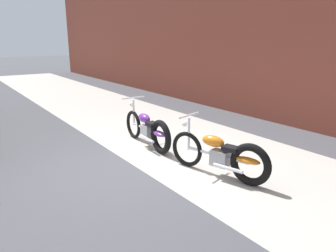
# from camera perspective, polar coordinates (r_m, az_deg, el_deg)

# --- Properties ---
(ground_plane) EXTENTS (80.00, 80.00, 0.00)m
(ground_plane) POSITION_cam_1_polar(r_m,az_deg,el_deg) (6.28, -6.00, -7.03)
(ground_plane) COLOR #47474C
(sidewalk_slab) EXTENTS (36.00, 3.50, 0.01)m
(sidewalk_slab) POSITION_cam_1_polar(r_m,az_deg,el_deg) (7.23, 6.18, -3.95)
(sidewalk_slab) COLOR #B2ADA3
(sidewalk_slab) RESTS_ON ground
(brick_building_wall) EXTENTS (36.00, 0.50, 5.07)m
(brick_building_wall) POSITION_cam_1_polar(r_m,az_deg,el_deg) (9.49, 23.10, 15.11)
(brick_building_wall) COLOR brown
(brick_building_wall) RESTS_ON ground
(motorcycle_purple) EXTENTS (2.01, 0.58, 1.03)m
(motorcycle_purple) POSITION_cam_1_polar(r_m,az_deg,el_deg) (7.18, -3.33, -0.71)
(motorcycle_purple) COLOR black
(motorcycle_purple) RESTS_ON ground
(motorcycle_orange) EXTENTS (1.96, 0.77, 1.03)m
(motorcycle_orange) POSITION_cam_1_polar(r_m,az_deg,el_deg) (5.71, 9.92, -5.25)
(motorcycle_orange) COLOR black
(motorcycle_orange) RESTS_ON ground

